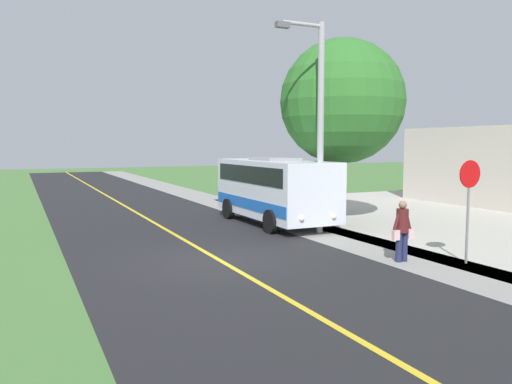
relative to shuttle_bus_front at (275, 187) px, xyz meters
name	(u,v)px	position (x,y,z in m)	size (l,w,h in m)	color
ground_plane	(219,260)	(4.53, 5.32, -1.52)	(120.00, 120.00, 0.00)	#477238
road_surface	(219,260)	(4.53, 5.32, -1.52)	(8.00, 100.00, 0.01)	black
sidewalk	(366,245)	(-0.67, 5.32, -1.52)	(2.40, 100.00, 0.01)	gray
road_centre_line	(219,260)	(4.53, 5.32, -1.52)	(0.16, 100.00, 0.00)	gold
shuttle_bus_front	(275,187)	(0.00, 0.00, 0.00)	(2.71, 6.87, 2.76)	silver
pedestrian_with_bags	(402,229)	(-0.08, 7.69, -0.59)	(0.72, 0.34, 1.73)	#1E2347
stop_sign	(469,193)	(-1.57, 8.64, 0.44)	(0.76, 0.07, 2.88)	slate
street_light_pole	(318,118)	(-0.34, 2.75, 2.73)	(1.97, 0.24, 7.69)	#9E9EA3
tree_curbside	(342,102)	(-2.87, 0.64, 3.57)	(5.25, 5.25, 7.73)	brown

